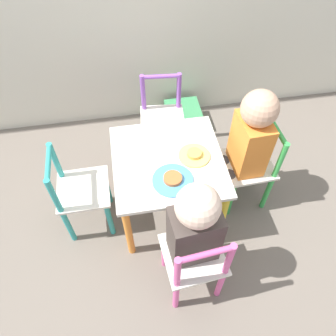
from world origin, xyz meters
TOP-DOWN VIEW (x-y plane):
  - ground_plane at (0.00, 0.00)m, footprint 6.00×6.00m
  - kids_table at (0.00, 0.00)m, footprint 0.53×0.53m
  - chair_green at (0.46, 0.02)m, footprint 0.27×0.27m
  - chair_pink at (0.04, -0.46)m, footprint 0.28×0.28m
  - chair_purple at (0.04, 0.46)m, footprint 0.28×0.28m
  - chair_teal at (-0.46, -0.00)m, footprint 0.26×0.26m
  - child_right at (0.40, 0.02)m, footprint 0.22×0.21m
  - child_front at (0.04, -0.39)m, footprint 0.21×0.22m
  - plate_right at (0.13, 0.00)m, footprint 0.15×0.15m
  - plate_front at (-0.00, -0.13)m, footprint 0.19×0.19m
  - storage_bin at (0.22, 0.67)m, footprint 0.23×0.22m

SIDE VIEW (x-z plane):
  - ground_plane at x=0.00m, z-range 0.00..0.00m
  - storage_bin at x=0.22m, z-range 0.00..0.15m
  - chair_green at x=0.46m, z-range 0.00..0.54m
  - chair_pink at x=0.04m, z-range 0.00..0.54m
  - chair_purple at x=0.04m, z-range 0.00..0.54m
  - chair_teal at x=-0.46m, z-range 0.00..0.54m
  - kids_table at x=0.00m, z-range 0.15..0.58m
  - plate_right at x=0.13m, z-range 0.43..0.46m
  - plate_front at x=0.00m, z-range 0.43..0.46m
  - child_front at x=0.04m, z-range 0.08..0.83m
  - child_right at x=0.40m, z-range 0.09..0.85m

